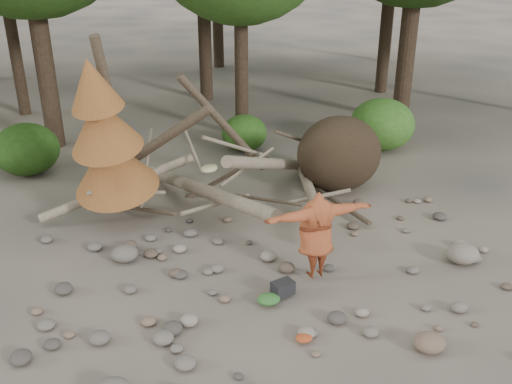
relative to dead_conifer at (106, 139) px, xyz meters
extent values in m
plane|color=#514C44|center=(3.12, -3.37, -2.11)|extent=(120.00, 120.00, 0.00)
ellipsoid|color=#332619|center=(5.72, 0.93, -1.12)|extent=(2.20, 1.87, 1.98)
cylinder|color=gray|center=(2.12, 0.33, -1.56)|extent=(2.61, 5.11, 1.08)
cylinder|color=gray|center=(3.92, 0.83, -1.21)|extent=(3.18, 3.71, 1.90)
cylinder|color=brown|center=(0.92, 1.23, -0.71)|extent=(3.08, 1.91, 2.49)
cylinder|color=gray|center=(4.72, 0.13, -1.76)|extent=(1.13, 4.98, 0.43)
cylinder|color=brown|center=(2.82, 1.43, -0.31)|extent=(2.39, 1.03, 2.89)
cylinder|color=gray|center=(0.12, 0.63, -1.41)|extent=(3.71, 0.86, 1.20)
cylinder|color=#4C3F30|center=(0.62, 0.13, -1.81)|extent=(1.52, 1.70, 0.49)
cylinder|color=gray|center=(3.32, 1.03, -1.31)|extent=(1.57, 0.85, 0.69)
cylinder|color=#4C3F30|center=(4.92, 1.53, -0.91)|extent=(1.92, 1.25, 1.10)
cylinder|color=gray|center=(1.92, 0.83, -0.61)|extent=(0.37, 1.42, 0.85)
cylinder|color=#4C3F30|center=(5.32, -0.17, -1.96)|extent=(0.79, 2.54, 0.12)
cylinder|color=gray|center=(2.32, -0.27, -1.66)|extent=(1.78, 1.11, 0.29)
cylinder|color=#4C3F30|center=(0.22, 0.43, 0.09)|extent=(0.67, 1.13, 4.35)
cone|color=brown|center=(0.06, 0.12, -0.61)|extent=(2.06, 2.13, 1.86)
cone|color=brown|center=(-0.05, -0.09, 0.39)|extent=(1.71, 1.78, 1.65)
cone|color=brown|center=(-0.14, -0.28, 1.29)|extent=(1.23, 1.30, 1.41)
cylinder|color=#38281C|center=(4.12, 5.83, 1.46)|extent=(0.44, 0.44, 7.14)
cylinder|color=#38281C|center=(-3.38, 10.13, 1.67)|extent=(0.42, 0.42, 7.56)
ellipsoid|color=#254B14|center=(-2.38, 3.83, -1.39)|extent=(1.80, 1.80, 1.44)
ellipsoid|color=#305F1B|center=(3.92, 4.43, -1.55)|extent=(1.40, 1.40, 1.12)
ellipsoid|color=#3C7123|center=(8.12, 3.63, -1.31)|extent=(2.00, 2.00, 1.60)
imported|color=#994322|center=(3.80, -3.09, -1.15)|extent=(2.23, 0.84, 1.77)
cylinder|color=tan|center=(1.86, -2.75, 0.23)|extent=(0.34, 0.33, 0.09)
cube|color=black|center=(3.03, -3.58, -1.98)|extent=(0.47, 0.39, 0.27)
ellipsoid|color=#2E6227|center=(2.72, -3.78, -2.03)|extent=(0.43, 0.36, 0.16)
ellipsoid|color=#A2401B|center=(3.03, -4.93, -2.06)|extent=(0.28, 0.23, 0.10)
ellipsoid|color=brown|center=(4.95, -5.53, -1.96)|extent=(0.51, 0.46, 0.31)
ellipsoid|color=gray|center=(6.94, -3.17, -1.91)|extent=(0.67, 0.60, 0.40)
ellipsoid|color=#645D54|center=(0.19, -1.63, -1.94)|extent=(0.56, 0.50, 0.33)
camera|label=1|loc=(0.65, -12.12, 3.98)|focal=40.00mm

